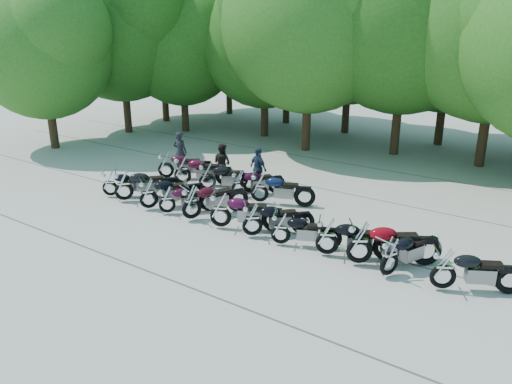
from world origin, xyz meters
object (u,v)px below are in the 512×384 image
Objects in this scene: motorcycle_4 at (191,201)px; motorcycle_1 at (124,184)px; motorcycle_0 at (110,182)px; motorcycle_14 at (207,176)px; motorcycle_10 at (390,255)px; motorcycle_7 at (281,228)px; rider_1 at (222,163)px; motorcycle_12 at (166,164)px; motorcycle_15 at (239,182)px; motorcycle_11 at (444,268)px; motorcycle_6 at (252,218)px; rider_2 at (258,168)px; motorcycle_9 at (360,241)px; rider_0 at (180,152)px; motorcycle_13 at (182,169)px; motorcycle_2 at (148,192)px; motorcycle_5 at (220,209)px; motorcycle_8 at (327,235)px; motorcycle_3 at (167,199)px; motorcycle_16 at (260,186)px.

motorcycle_1 is at bearing 25.18° from motorcycle_4.
motorcycle_0 is 3.74m from motorcycle_14.
motorcycle_7 is at bearing 21.50° from motorcycle_10.
motorcycle_10 is 9.56m from rider_1.
motorcycle_7 is 8.11m from motorcycle_12.
motorcycle_4 is (3.33, 0.04, 0.01)m from motorcycle_1.
motorcycle_1 is 4.32m from motorcycle_15.
motorcycle_14 is at bearing 46.04° from motorcycle_11.
motorcycle_6 is 4.85m from rider_2.
motorcycle_6 is 5.78m from rider_1.
motorcycle_9 is 0.94m from motorcycle_10.
motorcycle_11 is at bearing -113.61° from motorcycle_7.
motorcycle_14 is (2.67, 2.62, 0.08)m from motorcycle_0.
motorcycle_0 is at bearing 60.95° from motorcycle_11.
rider_0 reaches higher than motorcycle_14.
motorcycle_6 is at bearing 137.64° from rider_0.
motorcycle_13 reaches higher than motorcycle_14.
motorcycle_2 is at bearing 48.17° from motorcycle_6.
motorcycle_5 is at bearing -155.40° from motorcycle_4.
motorcycle_8 is at bearing -170.86° from motorcycle_15.
motorcycle_2 is 0.99× the size of motorcycle_8.
rider_0 is (-10.35, 3.96, 0.18)m from motorcycle_9.
motorcycle_13 is at bearing 43.25° from motorcycle_7.
rider_1 reaches higher than motorcycle_8.
motorcycle_15 is (-1.34, 2.81, -0.09)m from motorcycle_5.
rider_2 is at bearing 168.59° from rider_0.
motorcycle_14 is at bearing -39.96° from motorcycle_3.
motorcycle_2 is 1.37× the size of rider_2.
motorcycle_16 reaches higher than motorcycle_2.
motorcycle_5 is 1.15× the size of motorcycle_15.
motorcycle_12 is 4.99m from motorcycle_16.
motorcycle_4 is 1.06× the size of motorcycle_8.
motorcycle_8 is (9.20, 0.16, 0.07)m from motorcycle_0.
motorcycle_16 is (5.12, 2.70, 0.08)m from motorcycle_0.
motorcycle_0 is 12.48m from motorcycle_11.
motorcycle_12 is 2.49m from rider_1.
motorcycle_9 is 8.66m from rider_1.
motorcycle_1 reaches higher than motorcycle_7.
motorcycle_6 is 0.91× the size of motorcycle_13.
rider_0 is at bearing 1.93° from motorcycle_10.
motorcycle_0 is 9.20m from motorcycle_8.
motorcycle_10 is at bearing -126.49° from motorcycle_0.
motorcycle_0 is 1.02× the size of motorcycle_3.
motorcycle_5 is 6.03m from motorcycle_12.
motorcycle_9 reaches higher than motorcycle_12.
rider_2 is (2.80, 1.43, 0.15)m from motorcycle_13.
motorcycle_2 is 2.77m from motorcycle_14.
motorcycle_5 is at bearing 47.55° from motorcycle_6.
rider_0 reaches higher than rider_1.
motorcycle_2 is 1.95m from motorcycle_4.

